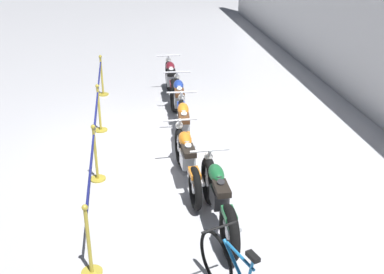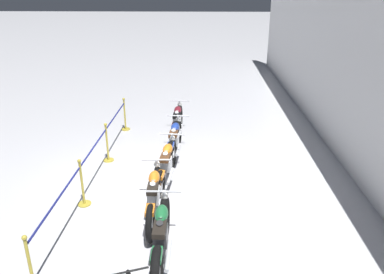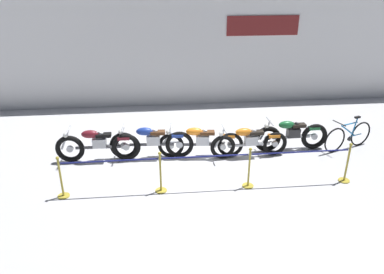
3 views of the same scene
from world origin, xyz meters
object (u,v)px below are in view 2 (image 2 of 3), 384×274
motorcycle_green_4 (161,237)px  stanchion_far_left (107,135)px  motorcycle_blue_1 (175,141)px  stanchion_mid_right (83,190)px  stanchion_mid_left (108,148)px  motorcycle_orange_2 (167,165)px  motorcycle_orange_3 (154,196)px  motorcycle_maroon_0 (177,123)px

motorcycle_green_4 → stanchion_far_left: stanchion_far_left is taller
motorcycle_blue_1 → stanchion_mid_right: stanchion_mid_right is taller
stanchion_far_left → stanchion_mid_left: (0.09, 0.00, -0.33)m
motorcycle_orange_2 → stanchion_far_left: size_ratio=0.34×
stanchion_mid_right → motorcycle_orange_2: bearing=120.5°
motorcycle_orange_3 → motorcycle_green_4: bearing=12.3°
motorcycle_green_4 → motorcycle_orange_3: bearing=-167.7°
motorcycle_orange_3 → motorcycle_blue_1: bearing=175.9°
motorcycle_orange_3 → stanchion_far_left: stanchion_far_left is taller
motorcycle_maroon_0 → motorcycle_green_4: size_ratio=1.05×
motorcycle_orange_2 → motorcycle_green_4: (2.66, 0.16, -0.00)m
motorcycle_blue_1 → stanchion_far_left: size_ratio=0.33×
motorcycle_orange_2 → stanchion_mid_left: size_ratio=2.26×
motorcycle_maroon_0 → stanchion_mid_right: size_ratio=2.19×
motorcycle_blue_1 → motorcycle_green_4: (4.02, 0.09, -0.01)m
motorcycle_blue_1 → stanchion_mid_right: (2.34, -1.74, -0.13)m
motorcycle_orange_2 → motorcycle_green_4: motorcycle_green_4 is taller
motorcycle_blue_1 → motorcycle_orange_3: (2.71, -0.20, -0.03)m
motorcycle_orange_2 → motorcycle_maroon_0: bearing=179.1°
motorcycle_orange_3 → stanchion_far_left: size_ratio=0.32×
motorcycle_blue_1 → stanchion_far_left: (0.12, -1.74, 0.20)m
motorcycle_green_4 → stanchion_mid_right: stanchion_mid_right is taller
stanchion_mid_right → motorcycle_orange_3: bearing=76.4°
motorcycle_maroon_0 → motorcycle_orange_2: motorcycle_maroon_0 is taller
motorcycle_blue_1 → motorcycle_orange_3: size_ratio=1.06×
motorcycle_orange_2 → motorcycle_blue_1: bearing=176.9°
motorcycle_blue_1 → stanchion_mid_right: size_ratio=2.21×
motorcycle_orange_3 → stanchion_mid_right: (-0.37, -1.54, -0.10)m
motorcycle_maroon_0 → stanchion_mid_right: (3.79, -1.71, -0.12)m
motorcycle_blue_1 → stanchion_mid_right: 2.91m
motorcycle_green_4 → stanchion_far_left: (-3.90, -1.83, 0.22)m
motorcycle_maroon_0 → motorcycle_green_4: (5.48, 0.12, -0.00)m
motorcycle_orange_3 → stanchion_mid_left: size_ratio=2.09×
motorcycle_orange_2 → stanchion_far_left: stanchion_far_left is taller
stanchion_far_left → stanchion_mid_left: same height
motorcycle_maroon_0 → motorcycle_orange_3: bearing=-2.3°
motorcycle_orange_3 → motorcycle_orange_2: bearing=174.8°
motorcycle_blue_1 → stanchion_mid_left: size_ratio=2.21×
motorcycle_blue_1 → motorcycle_orange_2: size_ratio=0.98×
stanchion_mid_right → motorcycle_blue_1: bearing=143.4°
stanchion_mid_left → stanchion_far_left: bearing=180.0°
motorcycle_blue_1 → motorcycle_green_4: size_ratio=1.06×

